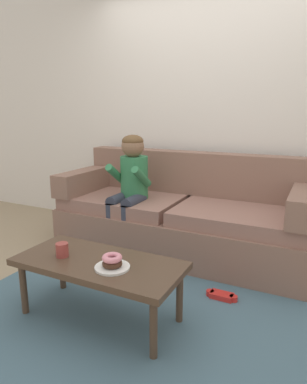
{
  "coord_description": "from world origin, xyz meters",
  "views": [
    {
      "loc": [
        1.03,
        -2.03,
        1.31
      ],
      "look_at": [
        -0.2,
        0.45,
        0.65
      ],
      "focal_mm": 31.74,
      "sensor_mm": 36.0,
      "label": 1
    }
  ],
  "objects_px": {
    "mug": "(62,250)",
    "coffee_table": "(99,267)",
    "person_child": "(130,182)",
    "couch": "(182,217)",
    "toy_controller": "(222,296)",
    "donut": "(112,263)"
  },
  "relations": [
    {
      "from": "couch",
      "to": "mug",
      "type": "xyz_separation_m",
      "value": [
        -0.29,
        -1.33,
        0.11
      ]
    },
    {
      "from": "couch",
      "to": "person_child",
      "type": "xyz_separation_m",
      "value": [
        -0.44,
        -0.2,
        0.34
      ]
    },
    {
      "from": "couch",
      "to": "coffee_table",
      "type": "distance_m",
      "value": 1.28
    },
    {
      "from": "mug",
      "to": "coffee_table",
      "type": "bearing_deg",
      "value": 11.77
    },
    {
      "from": "coffee_table",
      "to": "mug",
      "type": "xyz_separation_m",
      "value": [
        -0.24,
        -0.05,
        0.09
      ]
    },
    {
      "from": "couch",
      "to": "donut",
      "type": "height_order",
      "value": "couch"
    },
    {
      "from": "couch",
      "to": "person_child",
      "type": "distance_m",
      "value": 0.59
    },
    {
      "from": "donut",
      "to": "toy_controller",
      "type": "height_order",
      "value": "donut"
    },
    {
      "from": "donut",
      "to": "mug",
      "type": "height_order",
      "value": "mug"
    },
    {
      "from": "coffee_table",
      "to": "toy_controller",
      "type": "relative_size",
      "value": 4.72
    },
    {
      "from": "mug",
      "to": "person_child",
      "type": "bearing_deg",
      "value": 97.59
    },
    {
      "from": "coffee_table",
      "to": "toy_controller",
      "type": "height_order",
      "value": "coffee_table"
    },
    {
      "from": "mug",
      "to": "toy_controller",
      "type": "bearing_deg",
      "value": 34.85
    },
    {
      "from": "person_child",
      "to": "coffee_table",
      "type": "bearing_deg",
      "value": -69.8
    },
    {
      "from": "coffee_table",
      "to": "donut",
      "type": "distance_m",
      "value": 0.16
    },
    {
      "from": "couch",
      "to": "person_child",
      "type": "bearing_deg",
      "value": -155.08
    },
    {
      "from": "couch",
      "to": "donut",
      "type": "distance_m",
      "value": 1.34
    },
    {
      "from": "mug",
      "to": "toy_controller",
      "type": "relative_size",
      "value": 0.4
    },
    {
      "from": "toy_controller",
      "to": "mug",
      "type": "bearing_deg",
      "value": -114.54
    },
    {
      "from": "person_child",
      "to": "couch",
      "type": "bearing_deg",
      "value": 24.92
    },
    {
      "from": "coffee_table",
      "to": "toy_controller",
      "type": "distance_m",
      "value": 0.92
    },
    {
      "from": "mug",
      "to": "donut",
      "type": "bearing_deg",
      "value": -0.22
    }
  ]
}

